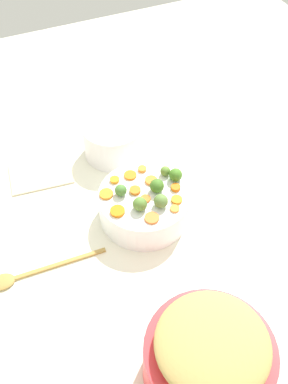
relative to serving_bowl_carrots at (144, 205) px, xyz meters
name	(u,v)px	position (x,y,z in m)	size (l,w,h in m)	color
tabletop	(141,228)	(0.02, 0.03, -0.06)	(2.40, 2.40, 0.02)	white
serving_bowl_carrots	(144,205)	(0.00, 0.00, 0.00)	(0.26, 0.26, 0.09)	white
metal_pot	(207,363)	(0.06, 0.47, 0.02)	(0.27, 0.27, 0.14)	red
stuffing_mound	(213,344)	(0.06, 0.47, 0.13)	(0.23, 0.23, 0.06)	tan
carrot_slice_0	(152,218)	(0.02, 0.09, 0.05)	(0.04, 0.04, 0.01)	orange
carrot_slice_1	(177,200)	(-0.07, 0.06, 0.05)	(0.03, 0.03, 0.01)	orange
carrot_slice_2	(115,180)	(0.06, -0.08, 0.05)	(0.03, 0.03, 0.01)	orange
carrot_slice_3	(175,209)	(-0.05, 0.08, 0.05)	(0.03, 0.03, 0.01)	orange
carrot_slice_4	(145,199)	(0.00, 0.02, 0.05)	(0.03, 0.03, 0.01)	orange
carrot_slice_5	(106,194)	(0.10, -0.04, 0.05)	(0.04, 0.04, 0.01)	orange
carrot_slice_6	(142,169)	(-0.03, -0.09, 0.05)	(0.02, 0.02, 0.01)	orange
carrot_slice_7	(151,181)	(-0.04, -0.04, 0.05)	(0.04, 0.04, 0.01)	orange
carrot_slice_8	(130,175)	(0.01, -0.08, 0.05)	(0.04, 0.04, 0.01)	orange
carrot_slice_9	(118,211)	(0.09, 0.03, 0.05)	(0.04, 0.04, 0.01)	orange
carrot_slice_10	(135,190)	(0.02, -0.02, 0.05)	(0.03, 0.03, 0.01)	orange
carrot_slice_11	(176,188)	(-0.09, 0.02, 0.05)	(0.03, 0.03, 0.01)	orange
brussels_sprout_0	(140,204)	(0.03, 0.04, 0.07)	(0.04, 0.04, 0.04)	#598334
brussels_sprout_1	(121,190)	(0.06, -0.03, 0.06)	(0.03, 0.03, 0.03)	#4B7F35
brussels_sprout_2	(157,186)	(-0.04, 0.00, 0.07)	(0.04, 0.04, 0.04)	#447526
brussels_sprout_3	(165,171)	(-0.09, -0.04, 0.06)	(0.03, 0.03, 0.03)	olive
brussels_sprout_4	(176,175)	(-0.10, -0.02, 0.07)	(0.04, 0.04, 0.04)	#477D25
brussels_sprout_5	(161,201)	(-0.02, 0.06, 0.07)	(0.04, 0.04, 0.04)	olive
wooden_spoon	(23,276)	(0.37, 0.06, -0.04)	(0.31, 0.05, 0.01)	#AB8741
casserole_dish	(113,139)	(-0.02, -0.29, 0.01)	(0.19, 0.19, 0.12)	white
dish_towel	(41,174)	(0.23, -0.29, -0.04)	(0.19, 0.14, 0.01)	beige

